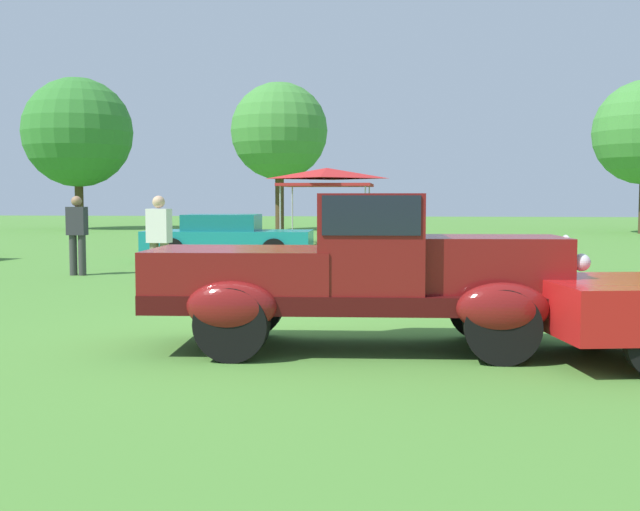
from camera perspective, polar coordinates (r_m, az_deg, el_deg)
ground_plane at (r=9.15m, az=-1.85°, el=-6.20°), size 120.00×120.00×0.00m
feature_pickup_truck at (r=8.55m, az=3.10°, el=-1.07°), size 4.68×2.00×1.70m
show_car_teal at (r=20.57m, az=-6.74°, el=1.25°), size 4.36×1.85×1.22m
spectator_by_row at (r=17.47m, az=-17.21°, el=1.60°), size 0.41×0.25×1.69m
spectator_far_side at (r=14.17m, az=-11.59°, el=1.14°), size 0.43×0.30×1.69m
canopy_tent_left_field at (r=28.08m, az=0.50°, el=5.80°), size 3.22×3.22×2.71m
treeline_far_left at (r=43.17m, az=-17.17°, el=8.52°), size 5.66×5.66×7.87m
treeline_mid_left at (r=39.99m, az=-2.97°, el=8.98°), size 4.87×4.87×7.43m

